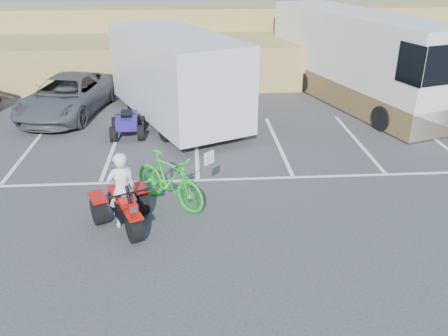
{
  "coord_description": "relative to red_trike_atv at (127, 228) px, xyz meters",
  "views": [
    {
      "loc": [
        -0.08,
        -9.48,
        5.89
      ],
      "look_at": [
        0.64,
        1.02,
        1.0
      ],
      "focal_mm": 38.0,
      "sensor_mm": 36.0,
      "label": 1
    }
  ],
  "objects": [
    {
      "name": "green_dirt_bike",
      "position": [
        0.96,
        1.06,
        0.69
      ],
      "size": [
        2.11,
        2.07,
        1.38
      ],
      "primitive_type": "imported",
      "rotation": [
        0.0,
        0.0,
        0.8
      ],
      "color": "#14BF19",
      "rests_on": "ground"
    },
    {
      "name": "parking_stripes",
      "position": [
        2.55,
        4.02,
        0.0
      ],
      "size": [
        28.0,
        5.16,
        0.01
      ],
      "color": "white",
      "rests_on": "ground"
    },
    {
      "name": "grey_pickup",
      "position": [
        -3.2,
        8.53,
        0.74
      ],
      "size": [
        3.44,
        5.7,
        1.48
      ],
      "primitive_type": "imported",
      "rotation": [
        0.0,
        0.0,
        -0.19
      ],
      "color": "#4B4D53",
      "rests_on": "ground"
    },
    {
      "name": "cargo_trailer",
      "position": [
        1.02,
        7.49,
        1.74
      ],
      "size": [
        5.34,
        7.4,
        3.21
      ],
      "rotation": [
        0.0,
        0.0,
        0.43
      ],
      "color": "silver",
      "rests_on": "ground"
    },
    {
      "name": "quad_atv_blue",
      "position": [
        -0.66,
        6.02,
        0.0
      ],
      "size": [
        1.22,
        1.58,
        0.98
      ],
      "primitive_type": null,
      "rotation": [
        0.0,
        0.0,
        0.07
      ],
      "color": "navy",
      "rests_on": "ground"
    },
    {
      "name": "quad_atv_green",
      "position": [
        1.66,
        6.26,
        0.0
      ],
      "size": [
        1.36,
        1.67,
        0.98
      ],
      "primitive_type": null,
      "rotation": [
        0.0,
        0.0,
        0.17
      ],
      "color": "#16621D",
      "rests_on": "ground"
    },
    {
      "name": "grass_embankment",
      "position": [
        1.68,
        15.44,
        1.42
      ],
      "size": [
        40.0,
        8.5,
        3.1
      ],
      "color": "olive",
      "rests_on": "ground"
    },
    {
      "name": "rv_motorhome",
      "position": [
        8.36,
        9.59,
        1.54
      ],
      "size": [
        5.39,
        10.16,
        3.55
      ],
      "rotation": [
        0.0,
        0.0,
        0.31
      ],
      "color": "silver",
      "rests_on": "ground"
    },
    {
      "name": "ground",
      "position": [
        1.68,
        -0.04,
        0.0
      ],
      "size": [
        100.0,
        100.0,
        0.0
      ],
      "primitive_type": "plane",
      "color": "#363638",
      "rests_on": "ground"
    },
    {
      "name": "red_trike_atv",
      "position": [
        0.0,
        0.0,
        0.0
      ],
      "size": [
        1.91,
        2.15,
        1.15
      ],
      "primitive_type": null,
      "rotation": [
        0.0,
        0.0,
        0.4
      ],
      "color": "#B7100A",
      "rests_on": "ground"
    },
    {
      "name": "rider",
      "position": [
        -0.06,
        0.14,
        0.91
      ],
      "size": [
        0.78,
        0.66,
        1.83
      ],
      "primitive_type": "imported",
      "rotation": [
        0.0,
        0.0,
        3.54
      ],
      "color": "white",
      "rests_on": "ground"
    }
  ]
}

